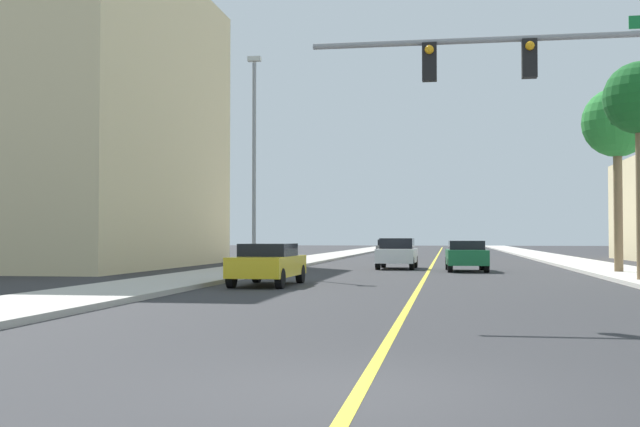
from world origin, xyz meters
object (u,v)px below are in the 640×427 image
at_px(palm_far, 617,125).
at_px(car_white, 397,253).
at_px(palm_mid, 640,102).
at_px(traffic_signal_mast, 608,92).
at_px(car_gray, 389,248).
at_px(car_green, 466,255).
at_px(car_yellow, 268,263).
at_px(street_lamp, 254,153).

distance_m(palm_far, car_white, 12.28).
bearing_deg(palm_far, palm_mid, -94.85).
bearing_deg(palm_mid, car_white, 128.50).
bearing_deg(traffic_signal_mast, palm_mid, 73.85).
bearing_deg(car_gray, car_green, -79.66).
relative_size(car_yellow, car_gray, 1.07).
bearing_deg(street_lamp, car_green, 29.29).
height_order(palm_mid, car_green, palm_mid).
xyz_separation_m(traffic_signal_mast, street_lamp, (-11.54, 15.06, 0.47)).
distance_m(car_white, car_gray, 20.71).
bearing_deg(palm_far, car_yellow, -144.35).
height_order(palm_far, car_gray, palm_far).
relative_size(palm_mid, car_green, 1.90).
xyz_separation_m(palm_mid, car_yellow, (-12.50, -2.93, -5.53)).
relative_size(palm_far, car_green, 1.98).
bearing_deg(car_yellow, traffic_signal_mast, 140.30).
height_order(palm_mid, palm_far, palm_far).
height_order(car_yellow, car_gray, car_gray).
bearing_deg(car_gray, street_lamp, -100.13).
relative_size(traffic_signal_mast, palm_far, 1.19).
relative_size(palm_far, car_yellow, 1.87).
relative_size(street_lamp, car_white, 2.36).
height_order(traffic_signal_mast, car_white, traffic_signal_mast).
relative_size(traffic_signal_mast, car_green, 2.35).
bearing_deg(car_gray, palm_far, -68.36).
height_order(palm_far, car_green, palm_far).
xyz_separation_m(traffic_signal_mast, car_white, (-5.95, 22.50, -3.92)).
distance_m(traffic_signal_mast, car_gray, 44.02).
bearing_deg(car_white, traffic_signal_mast, -74.04).
xyz_separation_m(traffic_signal_mast, car_yellow, (-9.31, 8.08, -3.96)).
bearing_deg(car_green, palm_far, -25.04).
height_order(traffic_signal_mast, palm_mid, palm_mid).
bearing_deg(street_lamp, car_gray, 82.62).
bearing_deg(street_lamp, traffic_signal_mast, -52.53).
relative_size(palm_mid, car_yellow, 1.80).
distance_m(traffic_signal_mast, car_yellow, 12.95).
bearing_deg(palm_mid, street_lamp, 164.65).
distance_m(street_lamp, car_white, 10.29).
relative_size(car_white, car_yellow, 0.93).
distance_m(car_green, car_gray, 23.64).
height_order(traffic_signal_mast, car_yellow, traffic_signal_mast).
bearing_deg(car_green, traffic_signal_mast, -84.89).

